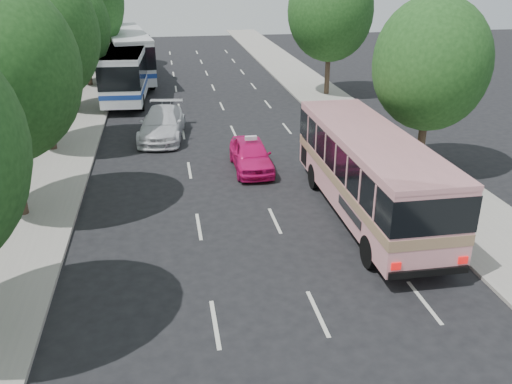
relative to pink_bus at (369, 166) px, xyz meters
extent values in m
plane|color=black|center=(-4.50, -3.74, -2.09)|extent=(120.00, 120.00, 0.00)
cube|color=#9E998E|center=(-13.00, 16.26, -2.01)|extent=(4.00, 90.00, 0.15)
cube|color=#9E998E|center=(4.00, 16.26, -2.03)|extent=(4.00, 90.00, 0.12)
cube|color=#9E998E|center=(-14.80, 16.26, -1.19)|extent=(0.30, 90.00, 1.50)
cylinder|color=#38281E|center=(-13.00, 2.26, -0.28)|extent=(0.36, 0.36, 3.61)
sphere|color=#1A4016|center=(-12.60, 1.96, 4.66)|extent=(3.71, 3.71, 3.71)
cylinder|color=#38281E|center=(-13.20, 10.26, -0.19)|extent=(0.36, 0.36, 3.80)
ellipsoid|color=#1A4016|center=(-13.20, 10.26, 3.81)|extent=(6.00, 6.00, 6.90)
sphere|color=#1A4016|center=(-12.80, 9.96, 5.01)|extent=(3.90, 3.90, 3.90)
cylinder|color=#38281E|center=(-13.10, 18.26, -0.34)|extent=(0.36, 0.36, 3.50)
ellipsoid|color=#1A4016|center=(-13.10, 18.26, 3.34)|extent=(5.52, 5.52, 6.35)
sphere|color=#1A4016|center=(-12.70, 17.96, 4.45)|extent=(3.59, 3.59, 3.59)
cylinder|color=#38281E|center=(-13.00, 26.26, -0.09)|extent=(0.36, 0.36, 3.99)
ellipsoid|color=#1A4016|center=(-13.00, 26.26, 4.11)|extent=(6.30, 6.30, 7.24)
cylinder|color=#38281E|center=(-13.20, 34.26, -0.22)|extent=(0.36, 0.36, 3.72)
ellipsoid|color=#1A4016|center=(-13.20, 34.26, 3.70)|extent=(5.88, 5.88, 6.76)
cylinder|color=#38281E|center=(4.20, 4.26, -0.47)|extent=(0.36, 0.36, 3.23)
ellipsoid|color=#1A4016|center=(4.20, 4.26, 2.93)|extent=(5.10, 5.10, 5.87)
sphere|color=#1A4016|center=(4.60, 3.96, 3.95)|extent=(3.32, 3.31, 3.31)
cylinder|color=#38281E|center=(4.50, 20.26, -0.19)|extent=(0.36, 0.36, 3.80)
ellipsoid|color=#1A4016|center=(4.50, 20.26, 3.81)|extent=(6.00, 6.00, 6.90)
cube|color=pink|center=(0.00, 0.00, -0.14)|extent=(2.64, 10.48, 2.81)
cube|color=#9E7A59|center=(0.00, 0.00, -0.46)|extent=(2.68, 10.50, 0.37)
cube|color=black|center=(0.00, 0.00, 0.38)|extent=(2.69, 10.51, 1.15)
cube|color=pink|center=(0.00, 0.00, 1.18)|extent=(2.66, 10.50, 0.17)
cylinder|color=black|center=(-1.15, 3.15, -1.54)|extent=(0.32, 1.09, 1.09)
cylinder|color=black|center=(1.17, 3.14, -1.54)|extent=(0.32, 1.09, 1.09)
cylinder|color=black|center=(-1.17, -3.56, -1.54)|extent=(0.32, 1.09, 1.09)
cylinder|color=black|center=(1.15, -3.56, -1.54)|extent=(0.32, 1.09, 1.09)
imported|color=#DD136E|center=(-3.50, 5.88, -1.35)|extent=(1.74, 4.31, 1.47)
imported|color=silver|center=(-7.56, 11.66, -1.28)|extent=(2.95, 5.83, 1.62)
cube|color=white|center=(-9.74, 22.23, 0.00)|extent=(3.19, 12.17, 3.06)
cube|color=black|center=(-9.74, 22.23, 0.37)|extent=(3.24, 12.20, 1.51)
cube|color=navy|center=(-9.74, 22.23, -0.78)|extent=(3.23, 12.19, 0.30)
cube|color=white|center=(-9.74, 22.23, 1.46)|extent=(3.21, 12.19, 0.14)
cylinder|color=black|center=(-10.67, 26.10, -1.53)|extent=(0.38, 1.12, 1.10)
cylinder|color=black|center=(-8.41, 25.98, -1.53)|extent=(0.38, 1.12, 1.10)
cylinder|color=black|center=(-11.09, 18.07, -1.53)|extent=(0.38, 1.12, 1.10)
cylinder|color=black|center=(-8.83, 17.95, -1.53)|extent=(0.38, 1.12, 1.10)
cube|color=silver|center=(-10.03, 28.65, 0.17)|extent=(4.52, 13.29, 3.31)
cube|color=black|center=(-10.03, 28.65, 0.58)|extent=(4.57, 13.33, 1.63)
cube|color=navy|center=(-10.03, 28.65, -0.67)|extent=(4.56, 13.32, 0.33)
cube|color=silver|center=(-10.03, 28.65, 1.75)|extent=(4.54, 13.32, 0.15)
cylinder|color=black|center=(-11.82, 32.57, -1.49)|extent=(0.51, 1.23, 1.20)
cylinder|color=black|center=(-9.37, 32.91, -1.49)|extent=(0.51, 1.23, 1.20)
cylinder|color=black|center=(-10.63, 23.96, -1.49)|extent=(0.51, 1.23, 1.20)
cylinder|color=black|center=(-8.19, 24.30, -1.49)|extent=(0.51, 1.23, 1.20)
cube|color=silver|center=(-3.50, 5.88, -0.53)|extent=(0.55, 0.18, 0.18)
camera|label=1|loc=(-7.37, -17.93, 7.05)|focal=38.00mm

